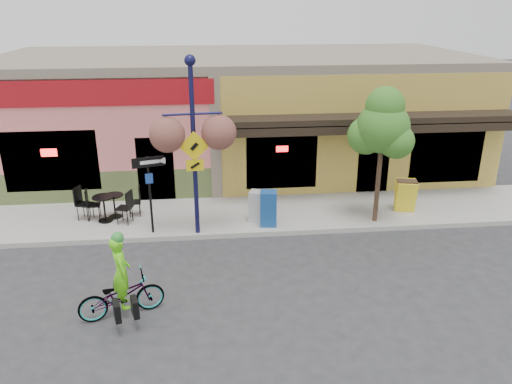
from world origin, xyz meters
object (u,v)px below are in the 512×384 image
at_px(building, 237,111).
at_px(newspaper_box_grey, 257,206).
at_px(bicycle, 121,296).
at_px(newspaper_box_blue, 268,208).
at_px(lamp_post, 194,149).
at_px(one_way_sign, 150,195).
at_px(cyclist_rider, 122,282).
at_px(street_tree, 380,156).

height_order(building, newspaper_box_grey, building).
distance_m(bicycle, newspaper_box_blue, 5.45).
xyz_separation_m(building, lamp_post, (-1.65, -6.81, 0.40)).
distance_m(lamp_post, one_way_sign, 1.88).
relative_size(bicycle, lamp_post, 0.37).
height_order(bicycle, one_way_sign, one_way_sign).
bearing_deg(newspaper_box_blue, building, 101.33).
relative_size(cyclist_rider, lamp_post, 0.33).
distance_m(newspaper_box_blue, newspaper_box_grey, 0.44).
bearing_deg(bicycle, building, -34.05).
relative_size(building, newspaper_box_grey, 18.97).
bearing_deg(street_tree, newspaper_box_grey, 174.48).
bearing_deg(bicycle, lamp_post, -40.26).
bearing_deg(cyclist_rider, newspaper_box_grey, -54.68).
xyz_separation_m(newspaper_box_blue, street_tree, (3.26, -0.02, 1.52)).
height_order(cyclist_rider, newspaper_box_grey, cyclist_rider).
bearing_deg(bicycle, newspaper_box_grey, -55.09).
relative_size(cyclist_rider, newspaper_box_blue, 1.52).
bearing_deg(street_tree, lamp_post, -177.15).
height_order(newspaper_box_blue, street_tree, street_tree).
relative_size(lamp_post, one_way_sign, 2.19).
relative_size(cyclist_rider, street_tree, 0.40).
bearing_deg(lamp_post, building, 71.30).
relative_size(cyclist_rider, newspaper_box_grey, 1.70).
distance_m(lamp_post, newspaper_box_blue, 2.89).
xyz_separation_m(newspaper_box_blue, newspaper_box_grey, (-0.29, 0.33, -0.05)).
distance_m(building, bicycle, 11.15).
distance_m(bicycle, cyclist_rider, 0.34).
distance_m(newspaper_box_blue, street_tree, 3.60).
bearing_deg(cyclist_rider, bicycle, 73.17).
relative_size(bicycle, one_way_sign, 0.80).
xyz_separation_m(building, one_way_sign, (-2.94, -6.67, -0.96)).
distance_m(cyclist_rider, street_tree, 8.10).
xyz_separation_m(one_way_sign, newspaper_box_grey, (3.09, 0.48, -0.66)).
distance_m(one_way_sign, newspaper_box_grey, 3.19).
distance_m(building, newspaper_box_grey, 6.41).
height_order(lamp_post, street_tree, lamp_post).
xyz_separation_m(bicycle, one_way_sign, (0.32, 3.84, 0.81)).
xyz_separation_m(cyclist_rider, newspaper_box_grey, (3.36, 4.32, -0.18)).
bearing_deg(building, street_tree, -60.47).
relative_size(building, bicycle, 9.93).
height_order(bicycle, lamp_post, lamp_post).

